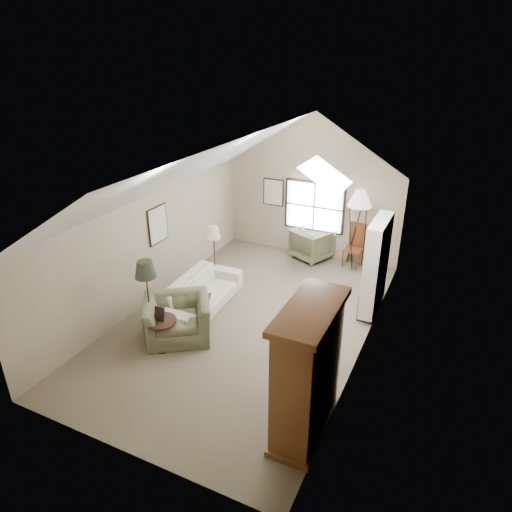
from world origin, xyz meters
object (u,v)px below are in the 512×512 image
at_px(side_chair, 354,246).
at_px(armchair_near, 178,318).
at_px(coffee_table, 189,308).
at_px(side_table, 162,334).
at_px(armoire, 307,372).
at_px(armchair_far, 312,244).
at_px(sofa, 200,294).

bearing_deg(side_chair, armchair_near, -108.20).
xyz_separation_m(coffee_table, side_table, (0.13, -1.19, 0.08)).
height_order(armoire, armchair_far, armoire).
height_order(sofa, coffee_table, sofa).
bearing_deg(armchair_near, side_table, -132.94).
height_order(armoire, sofa, armoire).
relative_size(armoire, armchair_far, 2.30).
xyz_separation_m(armchair_near, armchair_far, (1.23, 4.84, 0.01)).
bearing_deg(armchair_near, sofa, 63.81).
relative_size(armoire, sofa, 0.86).
bearing_deg(armoire, sofa, 144.92).
distance_m(armchair_near, coffee_table, 0.77).
xyz_separation_m(armoire, side_chair, (-0.83, 6.10, -0.50)).
bearing_deg(armchair_near, armoire, -55.93).
distance_m(coffee_table, side_table, 1.20).
height_order(coffee_table, side_chair, side_chair).
bearing_deg(coffee_table, armoire, -29.98).
height_order(armoire, coffee_table, armoire).
distance_m(armchair_near, armchair_far, 5.00).
bearing_deg(side_table, coffee_table, 96.12).
xyz_separation_m(sofa, side_table, (0.10, -1.60, -0.05)).
xyz_separation_m(armoire, armchair_near, (-3.23, 1.26, -0.68)).
relative_size(armchair_near, coffee_table, 1.41).
bearing_deg(armchair_far, side_chair, -156.07).
bearing_deg(armchair_far, sofa, 93.36).
distance_m(armchair_near, side_chair, 5.41).
distance_m(armchair_near, side_table, 0.49).
bearing_deg(side_chair, coffee_table, -114.02).
bearing_deg(sofa, armchair_near, -174.16).
xyz_separation_m(armchair_near, side_chair, (2.40, 4.84, 0.17)).
bearing_deg(side_chair, side_table, -106.75).
relative_size(armchair_near, armchair_far, 1.36).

